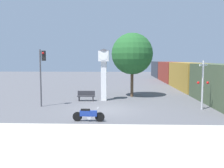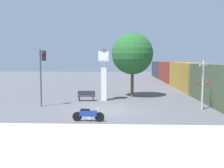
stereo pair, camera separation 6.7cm
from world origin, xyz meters
The scene contains 9 objects.
ground_plane centered at (0.00, 0.00, 0.00)m, with size 120.00×120.00×0.00m, color #56565B.
sidewalk_strip centered at (0.00, -7.56, 0.05)m, with size 36.00×6.00×0.10m.
motorcycle centered at (-0.87, -3.56, 0.42)m, with size 1.98×0.43×0.87m.
clock_tower centered at (-0.49, 4.46, 3.16)m, with size 1.14×1.14×4.79m.
freight_train centered at (9.67, 19.55, 1.70)m, with size 2.80×44.90×3.40m.
traffic_light centered at (-5.20, 1.18, 3.14)m, with size 0.50×0.35×4.59m.
railroad_crossing_signal centered at (7.29, 0.48, 2.04)m, with size 0.90×0.82×3.73m.
street_tree centered at (2.22, 6.90, 4.37)m, with size 4.19×4.19×6.48m.
bench centered at (-2.10, 4.09, 0.49)m, with size 1.60×0.44×0.92m.
Camera 1 is at (1.15, -18.51, 3.77)m, focal length 40.00 mm.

